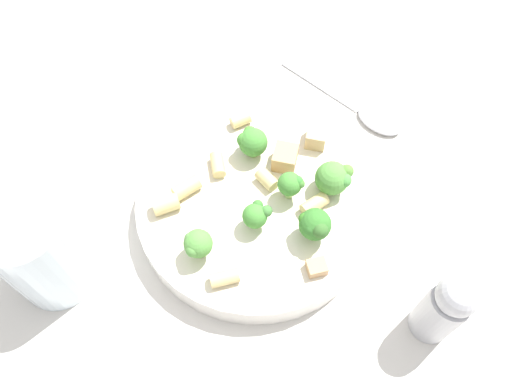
# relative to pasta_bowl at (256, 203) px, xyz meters

# --- Properties ---
(ground_plane) EXTENTS (2.00, 2.00, 0.00)m
(ground_plane) POSITION_rel_pasta_bowl_xyz_m (0.00, 0.00, -0.02)
(ground_plane) COLOR beige
(pasta_bowl) EXTENTS (0.25, 0.25, 0.03)m
(pasta_bowl) POSITION_rel_pasta_bowl_xyz_m (0.00, 0.00, 0.00)
(pasta_bowl) COLOR silver
(pasta_bowl) RESTS_ON ground_plane
(broccoli_floret_0) EXTENTS (0.03, 0.03, 0.03)m
(broccoli_floret_0) POSITION_rel_pasta_bowl_xyz_m (0.01, 0.03, 0.03)
(broccoli_floret_0) COLOR #9EC175
(broccoli_floret_0) RESTS_ON pasta_bowl
(broccoli_floret_1) EXTENTS (0.03, 0.03, 0.04)m
(broccoli_floret_1) POSITION_rel_pasta_bowl_xyz_m (0.07, 0.04, 0.03)
(broccoli_floret_1) COLOR #93B766
(broccoli_floret_1) RESTS_ON pasta_bowl
(broccoli_floret_2) EXTENTS (0.03, 0.03, 0.04)m
(broccoli_floret_2) POSITION_rel_pasta_bowl_xyz_m (-0.01, -0.05, 0.03)
(broccoli_floret_2) COLOR #84AD60
(broccoli_floret_2) RESTS_ON pasta_bowl
(broccoli_floret_3) EXTENTS (0.03, 0.03, 0.04)m
(broccoli_floret_3) POSITION_rel_pasta_bowl_xyz_m (-0.04, 0.06, 0.04)
(broccoli_floret_3) COLOR #84AD60
(broccoli_floret_3) RESTS_ON pasta_bowl
(broccoli_floret_4) EXTENTS (0.03, 0.02, 0.04)m
(broccoli_floret_4) POSITION_rel_pasta_bowl_xyz_m (-0.03, 0.01, 0.04)
(broccoli_floret_4) COLOR #9EC175
(broccoli_floret_4) RESTS_ON pasta_bowl
(broccoli_floret_5) EXTENTS (0.04, 0.04, 0.04)m
(broccoli_floret_5) POSITION_rel_pasta_bowl_xyz_m (-0.08, 0.02, 0.03)
(broccoli_floret_5) COLOR #9EC175
(broccoli_floret_5) RESTS_ON pasta_bowl
(rigatoni_0) EXTENTS (0.03, 0.02, 0.02)m
(rigatoni_0) POSITION_rel_pasta_bowl_xyz_m (0.09, -0.02, 0.02)
(rigatoni_0) COLOR #E0C67F
(rigatoni_0) RESTS_ON pasta_bowl
(rigatoni_1) EXTENTS (0.03, 0.02, 0.01)m
(rigatoni_1) POSITION_rel_pasta_bowl_xyz_m (0.06, 0.08, 0.02)
(rigatoni_1) COLOR #E0C67F
(rigatoni_1) RESTS_ON pasta_bowl
(rigatoni_2) EXTENTS (0.02, 0.03, 0.01)m
(rigatoni_2) POSITION_rel_pasta_bowl_xyz_m (-0.02, -0.01, 0.02)
(rigatoni_2) COLOR #E0C67F
(rigatoni_2) RESTS_ON pasta_bowl
(rigatoni_3) EXTENTS (0.03, 0.02, 0.01)m
(rigatoni_3) POSITION_rel_pasta_bowl_xyz_m (-0.05, 0.03, 0.02)
(rigatoni_3) COLOR #E0C67F
(rigatoni_3) RESTS_ON pasta_bowl
(rigatoni_4) EXTENTS (0.02, 0.02, 0.01)m
(rigatoni_4) POSITION_rel_pasta_bowl_xyz_m (-0.01, -0.10, 0.02)
(rigatoni_4) COLOR #E0C67F
(rigatoni_4) RESTS_ON pasta_bowl
(rigatoni_5) EXTENTS (0.03, 0.02, 0.02)m
(rigatoni_5) POSITION_rel_pasta_bowl_xyz_m (0.07, -0.03, 0.02)
(rigatoni_5) COLOR #E0C67F
(rigatoni_5) RESTS_ON pasta_bowl
(rigatoni_6) EXTENTS (0.02, 0.03, 0.01)m
(rigatoni_6) POSITION_rel_pasta_bowl_xyz_m (0.03, -0.05, 0.02)
(rigatoni_6) COLOR #E0C67F
(rigatoni_6) RESTS_ON pasta_bowl
(chicken_chunk_0) EXTENTS (0.04, 0.04, 0.02)m
(chicken_chunk_0) POSITION_rel_pasta_bowl_xyz_m (-0.04, -0.03, 0.02)
(chicken_chunk_0) COLOR tan
(chicken_chunk_0) RESTS_ON pasta_bowl
(chicken_chunk_1) EXTENTS (0.02, 0.02, 0.01)m
(chicken_chunk_1) POSITION_rel_pasta_bowl_xyz_m (-0.03, 0.09, 0.02)
(chicken_chunk_1) COLOR tan
(chicken_chunk_1) RESTS_ON pasta_bowl
(chicken_chunk_2) EXTENTS (0.03, 0.03, 0.02)m
(chicken_chunk_2) POSITION_rel_pasta_bowl_xyz_m (-0.09, -0.05, 0.02)
(chicken_chunk_2) COLOR tan
(chicken_chunk_2) RESTS_ON pasta_bowl
(drinking_glass) EXTENTS (0.08, 0.08, 0.11)m
(drinking_glass) POSITION_rel_pasta_bowl_xyz_m (0.21, 0.01, 0.03)
(drinking_glass) COLOR silver
(drinking_glass) RESTS_ON ground_plane
(pepper_shaker) EXTENTS (0.04, 0.04, 0.10)m
(pepper_shaker) POSITION_rel_pasta_bowl_xyz_m (-0.12, 0.17, 0.03)
(pepper_shaker) COLOR #B2B2B7
(pepper_shaker) RESTS_ON ground_plane
(spoon) EXTENTS (0.11, 0.17, 0.01)m
(spoon) POSITION_rel_pasta_bowl_xyz_m (-0.17, -0.09, -0.01)
(spoon) COLOR #B2B2B7
(spoon) RESTS_ON ground_plane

